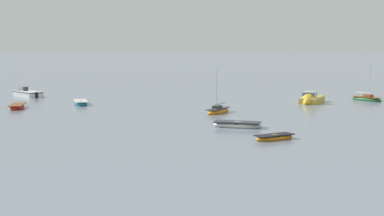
{
  "coord_description": "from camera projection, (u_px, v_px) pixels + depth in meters",
  "views": [
    {
      "loc": [
        15.07,
        -32.63,
        8.02
      ],
      "look_at": [
        19.42,
        29.53,
        0.67
      ],
      "focal_mm": 52.73,
      "sensor_mm": 36.0,
      "label": 1
    }
  ],
  "objects": [
    {
      "name": "sailboat_moored_2",
      "position": [
        218.0,
        111.0,
        63.85
      ],
      "size": [
        3.63,
        4.66,
        5.15
      ],
      "rotation": [
        0.0,
        0.0,
        4.16
      ],
      "color": "orange",
      "rests_on": "ground"
    },
    {
      "name": "rowboat_moored_2",
      "position": [
        17.0,
        107.0,
        68.05
      ],
      "size": [
        1.76,
        4.51,
        0.7
      ],
      "rotation": [
        0.0,
        0.0,
        4.77
      ],
      "color": "red",
      "rests_on": "ground"
    },
    {
      "name": "motorboat_moored_1",
      "position": [
        25.0,
        94.0,
        83.57
      ],
      "size": [
        5.57,
        6.28,
        2.15
      ],
      "rotation": [
        0.0,
        0.0,
        2.23
      ],
      "color": "white",
      "rests_on": "ground"
    },
    {
      "name": "rowboat_moored_0",
      "position": [
        237.0,
        125.0,
        53.12
      ],
      "size": [
        4.99,
        3.09,
        0.75
      ],
      "rotation": [
        0.0,
        0.0,
        2.8
      ],
      "color": "white",
      "rests_on": "ground"
    },
    {
      "name": "rowboat_moored_4",
      "position": [
        81.0,
        103.0,
        72.35
      ],
      "size": [
        2.53,
        4.8,
        0.72
      ],
      "rotation": [
        0.0,
        0.0,
        4.93
      ],
      "color": "#197084",
      "rests_on": "ground"
    },
    {
      "name": "motorboat_moored_0",
      "position": [
        310.0,
        100.0,
        73.73
      ],
      "size": [
        4.97,
        6.45,
        2.36
      ],
      "rotation": [
        0.0,
        0.0,
        4.19
      ],
      "color": "gold",
      "rests_on": "ground"
    },
    {
      "name": "rowboat_moored_1",
      "position": [
        274.0,
        137.0,
        46.45
      ],
      "size": [
        3.84,
        2.77,
        0.58
      ],
      "rotation": [
        0.0,
        0.0,
        3.61
      ],
      "color": "orange",
      "rests_on": "ground"
    },
    {
      "name": "sailboat_moored_1",
      "position": [
        367.0,
        99.0,
        77.05
      ],
      "size": [
        3.73,
        4.7,
        5.22
      ],
      "rotation": [
        0.0,
        0.0,
        5.28
      ],
      "color": "#23602D",
      "rests_on": "ground"
    }
  ]
}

